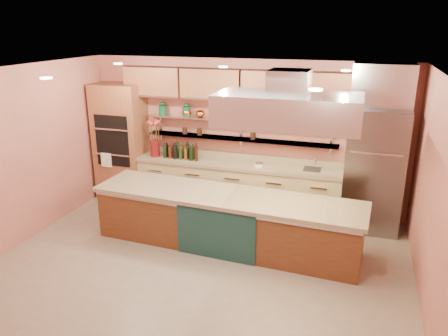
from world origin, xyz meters
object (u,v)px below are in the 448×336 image
(refrigerator, at_px, (374,170))
(flower_vase, at_px, (155,148))
(island, at_px, (226,220))
(green_canister, at_px, (227,114))
(copper_kettle, at_px, (200,113))
(kitchen_scale, at_px, (259,164))

(refrigerator, relative_size, flower_vase, 6.52)
(island, distance_m, green_canister, 2.16)
(refrigerator, xyz_separation_m, flower_vase, (-4.05, 0.01, 0.04))
(refrigerator, bearing_deg, flower_vase, 179.86)
(refrigerator, xyz_separation_m, island, (-2.17, -1.36, -0.62))
(flower_vase, height_order, green_canister, green_canister)
(island, height_order, green_canister, green_canister)
(refrigerator, bearing_deg, copper_kettle, 175.86)
(kitchen_scale, bearing_deg, flower_vase, -168.70)
(flower_vase, bearing_deg, island, -36.04)
(refrigerator, distance_m, kitchen_scale, 1.97)
(flower_vase, height_order, kitchen_scale, flower_vase)
(kitchen_scale, bearing_deg, green_canister, 173.34)
(island, bearing_deg, refrigerator, 35.21)
(flower_vase, distance_m, copper_kettle, 1.14)
(island, distance_m, copper_kettle, 2.31)
(copper_kettle, bearing_deg, island, -57.59)
(refrigerator, height_order, kitchen_scale, refrigerator)
(kitchen_scale, relative_size, green_canister, 0.73)
(refrigerator, xyz_separation_m, kitchen_scale, (-1.97, 0.01, -0.08))
(copper_kettle, bearing_deg, green_canister, 0.00)
(flower_vase, xyz_separation_m, green_canister, (1.40, 0.22, 0.72))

